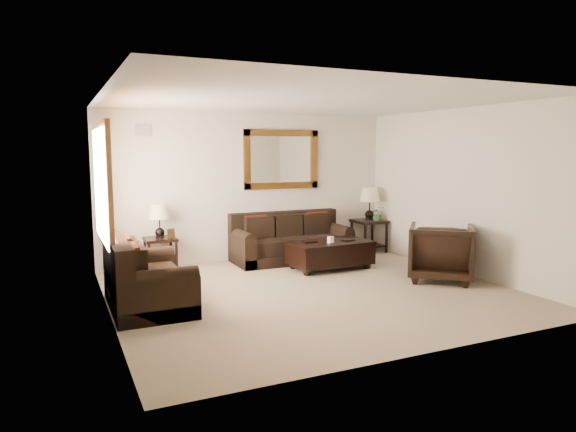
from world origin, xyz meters
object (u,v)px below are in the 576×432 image
end_table_right (369,210)px  coffee_table (330,252)px  sofa (290,243)px  armchair (441,249)px  loveseat (144,282)px  end_table_left (160,227)px

end_table_right → coffee_table: size_ratio=0.90×
sofa → armchair: armchair is taller
loveseat → armchair: size_ratio=1.67×
end_table_left → armchair: 4.57m
coffee_table → sofa: bearing=106.3°
end_table_left → coffee_table: 2.90m
sofa → end_table_left: bearing=176.9°
loveseat → armchair: bearing=-96.1°
armchair → end_table_right: bearing=-55.5°
sofa → loveseat: size_ratio=1.33×
loveseat → end_table_left: end_table_left is taller
armchair → coffee_table: bearing=-8.3°
end_table_left → coffee_table: size_ratio=0.79×
loveseat → end_table_right: size_ratio=1.25×
end_table_left → loveseat: bearing=-106.6°
sofa → end_table_right: end_table_right is taller
sofa → end_table_right: bearing=3.0°
loveseat → end_table_right: bearing=-67.7°
end_table_left → coffee_table: (2.66, -1.05, -0.44)m
sofa → end_table_left: end_table_left is taller
sofa → armchair: (1.51, -2.31, 0.17)m
end_table_right → armchair: bearing=-96.3°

